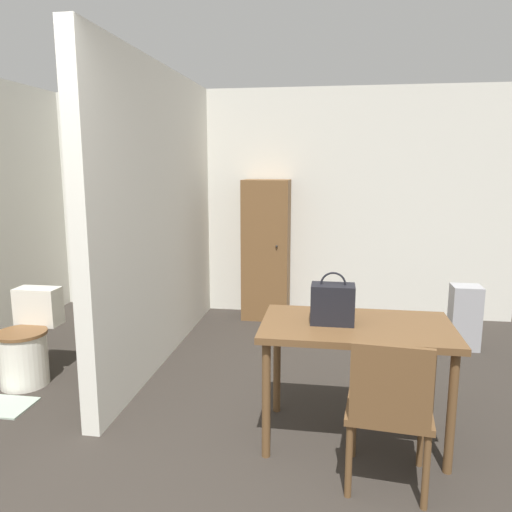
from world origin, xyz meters
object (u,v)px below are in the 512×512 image
object	(u,v)px
wooden_chair	(389,407)
wooden_cabinet	(266,250)
handbag	(333,303)
dining_table	(356,338)
toilet	(27,344)
space_heater	(465,317)

from	to	relation	value
wooden_chair	wooden_cabinet	world-z (taller)	wooden_cabinet
wooden_cabinet	handbag	bearing A→B (deg)	-73.32
dining_table	toilet	xyz separation A→B (m)	(-2.49, 0.46, -0.35)
wooden_chair	space_heater	size ratio (longest dim) A/B	1.41
wooden_chair	wooden_cabinet	size ratio (longest dim) A/B	0.55
handbag	toilet	bearing A→B (deg)	168.68
dining_table	handbag	bearing A→B (deg)	-177.02
wooden_chair	space_heater	xyz separation A→B (m)	(0.92, 2.21, -0.17)
toilet	handbag	size ratio (longest dim) A/B	2.25
wooden_chair	wooden_cabinet	distance (m)	3.08
wooden_chair	wooden_cabinet	xyz separation A→B (m)	(-1.03, 2.89, 0.30)
wooden_chair	space_heater	distance (m)	2.40
dining_table	wooden_chair	distance (m)	0.53
handbag	space_heater	xyz separation A→B (m)	(1.22, 1.75, -0.57)
space_heater	dining_table	bearing A→B (deg)	-121.56
dining_table	wooden_chair	bearing A→B (deg)	-71.94
dining_table	wooden_cabinet	xyz separation A→B (m)	(-0.87, 2.42, 0.11)
toilet	space_heater	bearing A→B (deg)	19.73
handbag	wooden_cabinet	xyz separation A→B (m)	(-0.73, 2.43, -0.11)
dining_table	handbag	size ratio (longest dim) A/B	3.60
toilet	space_heater	distance (m)	3.78
toilet	wooden_cabinet	size ratio (longest dim) A/B	0.47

